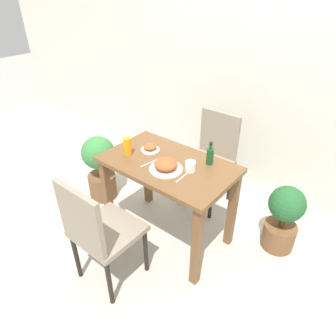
% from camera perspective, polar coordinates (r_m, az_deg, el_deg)
% --- Properties ---
extents(ground_plane, '(16.00, 16.00, 0.00)m').
position_cam_1_polar(ground_plane, '(2.74, 0.00, -12.49)').
color(ground_plane, '#B7B2A8').
extents(wall_back, '(8.00, 0.05, 2.60)m').
position_cam_1_polar(wall_back, '(3.07, 15.56, 19.48)').
color(wall_back, beige).
rests_on(wall_back, ground_plane).
extents(dining_table, '(1.02, 0.61, 0.75)m').
position_cam_1_polar(dining_table, '(2.34, 0.00, -1.79)').
color(dining_table, brown).
rests_on(dining_table, ground_plane).
extents(chair_near, '(0.42, 0.42, 0.90)m').
position_cam_1_polar(chair_near, '(2.10, -13.20, -11.36)').
color(chair_near, gray).
rests_on(chair_near, ground_plane).
extents(chair_far, '(0.42, 0.42, 0.90)m').
position_cam_1_polar(chair_far, '(2.89, 8.31, 2.62)').
color(chair_far, gray).
rests_on(chair_far, ground_plane).
extents(food_plate, '(0.24, 0.24, 0.09)m').
position_cam_1_polar(food_plate, '(2.16, -0.39, 0.50)').
color(food_plate, white).
rests_on(food_plate, dining_table).
extents(side_plate, '(0.15, 0.15, 0.06)m').
position_cam_1_polar(side_plate, '(2.42, -3.42, 3.86)').
color(side_plate, white).
rests_on(side_plate, dining_table).
extents(drink_cup, '(0.08, 0.08, 0.08)m').
position_cam_1_polar(drink_cup, '(2.16, 4.30, 0.33)').
color(drink_cup, white).
rests_on(drink_cup, dining_table).
extents(juice_glass, '(0.07, 0.07, 0.14)m').
position_cam_1_polar(juice_glass, '(2.36, -7.74, 4.10)').
color(juice_glass, orange).
rests_on(juice_glass, dining_table).
extents(sauce_bottle, '(0.05, 0.05, 0.19)m').
position_cam_1_polar(sauce_bottle, '(2.24, 8.02, 2.41)').
color(sauce_bottle, '#194C23').
rests_on(sauce_bottle, dining_table).
extents(fork_utensil, '(0.04, 0.18, 0.00)m').
position_cam_1_polar(fork_utensil, '(2.27, -3.38, 1.02)').
color(fork_utensil, silver).
rests_on(fork_utensil, dining_table).
extents(spoon_utensil, '(0.02, 0.17, 0.00)m').
position_cam_1_polar(spoon_utensil, '(2.10, 2.83, -1.70)').
color(spoon_utensil, silver).
rests_on(spoon_utensil, dining_table).
extents(potted_plant_left, '(0.32, 0.32, 0.68)m').
position_cam_1_polar(potted_plant_left, '(3.03, -12.83, 0.46)').
color(potted_plant_left, brown).
rests_on(potted_plant_left, ground_plane).
extents(potted_plant_right, '(0.29, 0.29, 0.59)m').
position_cam_1_polar(potted_plant_right, '(2.60, 21.14, -8.74)').
color(potted_plant_right, brown).
rests_on(potted_plant_right, ground_plane).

